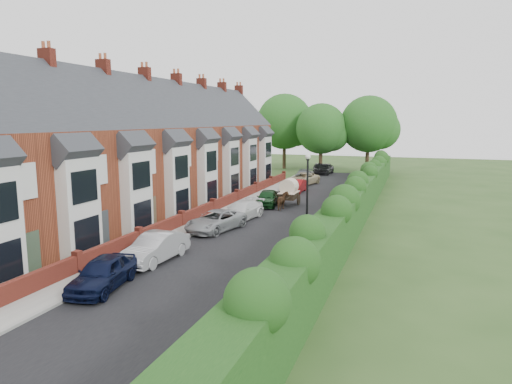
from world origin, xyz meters
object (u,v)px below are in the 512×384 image
car_green (267,198)px  car_black (319,168)px  car_red (296,186)px  car_beige (303,179)px  car_silver_a (155,248)px  car_silver_b (216,221)px  car_navy (103,273)px  horse (283,201)px  car_grey (303,176)px  horse_cart (289,190)px  car_white (241,210)px  lamppost (307,186)px

car_green → car_black: 24.67m
car_red → car_beige: (-0.65, 5.26, 0.03)m
car_green → car_black: car_black is taller
car_silver_a → car_silver_b: bearing=91.5°
car_navy → car_silver_a: bearing=79.6°
car_red → horse: bearing=-82.5°
car_beige → car_grey: size_ratio=1.08×
horse_cart → car_beige: bearing=98.4°
car_beige → horse_cart: size_ratio=1.51×
car_green → car_beige: 13.07m
car_white → horse_cart: (1.84, 6.16, 0.66)m
car_black → horse: 25.88m
car_black → horse_cart: 24.09m
car_black → horse_cart: (2.29, -23.98, 0.61)m
car_green → car_red: size_ratio=1.04×
car_silver_b → car_beige: bearing=101.1°
car_white → car_red: (0.67, 13.28, -0.02)m
car_navy → car_silver_a: size_ratio=0.94×
car_silver_a → car_grey: 32.04m
car_white → car_beige: 18.55m
car_silver_b → car_white: size_ratio=1.04×
car_grey → horse_cart: (2.44, -15.26, 0.67)m
car_red → horse: size_ratio=2.32×
car_white → car_black: (-0.46, 30.14, 0.05)m
car_navy → car_grey: (0.00, 36.08, -0.05)m
lamppost → car_white: 7.78m
car_white → car_black: car_black is taller
car_red → lamppost: bearing=-73.8°
car_beige → car_grey: bearing=116.4°
car_silver_a → car_red: (1.22, 23.90, -0.08)m
car_navy → horse: 19.18m
car_silver_b → horse_cart: (2.18, 9.88, 0.66)m
car_silver_a → horse_cart: (2.38, 16.78, 0.60)m
lamppost → car_black: 35.26m
car_white → car_black: bearing=99.1°
horse → lamppost: bearing=113.0°
lamppost → car_beige: bearing=104.1°
lamppost → car_grey: 26.80m
horse → car_white: bearing=66.0°
car_green → car_navy: bearing=-100.5°
car_beige → lamppost: bearing=-61.7°
car_grey → car_black: size_ratio=1.08×
lamppost → car_silver_b: (-6.14, 0.74, -2.65)m
car_beige → car_black: 11.60m
car_navy → car_beige: size_ratio=0.85×
car_red → horse_cart: 7.24m
lamppost → car_black: size_ratio=1.25×
car_silver_a → car_red: bearing=90.3°
car_white → car_green: 5.48m
car_green → car_red: 7.82m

